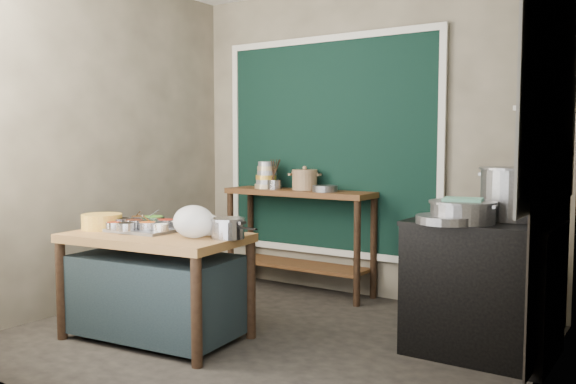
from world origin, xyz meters
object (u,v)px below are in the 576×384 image
Objects in this scene: stove_block at (483,289)px; back_counter at (299,241)px; condiment_tray at (143,229)px; utensil_cup at (274,184)px; saucepan at (227,228)px; steamer at (463,212)px; prep_table at (156,286)px; ceramic_crock at (305,181)px; stock_pot at (513,194)px; yellow_basin at (102,222)px.

back_counter is at bearing 158.98° from stove_block.
condiment_tray is 1.64m from utensil_cup.
steamer is (1.37, 0.67, 0.13)m from saucepan.
condiment_tray is (-0.27, -1.67, 0.29)m from back_counter.
back_counter is at bearing 153.17° from steamer.
ceramic_crock is at bearing 79.54° from prep_table.
prep_table is 5.05× the size of ceramic_crock.
stock_pot is 0.42m from steamer.
stock_pot is at bearing -13.33° from utensil_cup.
back_counter reaches higher than condiment_tray.
back_counter is 3.29× the size of stock_pot.
utensil_cup reaches higher than condiment_tray.
yellow_basin is 0.68× the size of steamer.
utensil_cup is (-0.25, -0.04, 0.52)m from back_counter.
prep_table is at bearing -152.11° from stock_pot.
condiment_tray is at bearing -90.65° from utensil_cup.
utensil_cup is at bearing 166.67° from stock_pot.
steamer reaches higher than saucepan.
back_counter reaches higher than stove_block.
yellow_basin is at bearing -178.82° from prep_table.
stove_block is 1.76× the size of condiment_tray.
utensil_cup is (-0.15, 1.67, 0.62)m from prep_table.
back_counter is 2.04m from stove_block.
stove_block is 2.09× the size of steamer.
steamer is (2.08, 0.75, 0.19)m from condiment_tray.
yellow_basin reaches higher than condiment_tray.
prep_table is 8.64× the size of utensil_cup.
ceramic_crock is (0.63, 1.81, 0.23)m from yellow_basin.
saucepan is 1.71m from utensil_cup.
ceramic_crock reaches higher than back_counter.
utensil_cup is at bearing 89.35° from condiment_tray.
back_counter is at bearing 164.09° from stock_pot.
stock_pot is at bearing 36.82° from saucepan.
back_counter is 5.88× the size of saucepan.
condiment_tray is 1.75× the size of yellow_basin.
steamer is at bearing -114.46° from stove_block.
prep_table is 4.28× the size of yellow_basin.
condiment_tray is (-2.17, -0.94, 0.34)m from stove_block.
saucepan is (-1.45, -0.86, 0.39)m from stove_block.
stock_pot is 1.03× the size of steamer.
stock_pot reaches higher than condiment_tray.
prep_table is 1.39× the size of stove_block.
saucepan is at bearing -65.71° from utensil_cup.
stove_block is 3.08× the size of yellow_basin.
stock_pot is (0.14, 0.15, 0.63)m from stove_block.
prep_table is at bearing -162.50° from saucepan.
saucepan reaches higher than prep_table.
stove_block is at bearing -132.89° from stock_pot.
prep_table is 5.07× the size of saucepan.
yellow_basin is 1.05m from saucepan.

